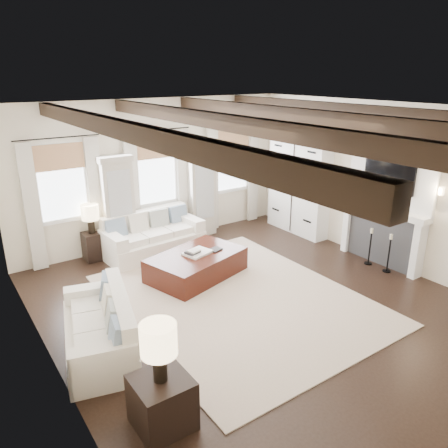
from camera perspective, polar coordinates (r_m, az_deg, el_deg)
ground at (r=7.47m, az=4.80°, el=-10.67°), size 7.50×7.50×0.00m
room_shell at (r=7.86m, az=5.27°, el=5.72°), size 6.54×7.54×3.22m
area_rug at (r=7.65m, az=1.71°, el=-9.75°), size 3.75×4.67×0.02m
sofa_back at (r=9.50m, az=-9.34°, el=-1.72°), size 2.15×1.07×0.90m
sofa_left at (r=6.49m, az=-15.59°, el=-13.08°), size 1.32×2.08×0.82m
ottoman at (r=8.37m, az=-3.62°, el=-5.38°), size 2.01×1.55×0.47m
tray at (r=8.28m, az=-3.49°, el=-3.75°), size 0.58×0.50×0.04m
book_lower at (r=8.21m, az=-4.12°, el=-3.66°), size 0.30×0.26×0.04m
book_upper at (r=8.18m, az=-3.94°, el=-3.49°), size 0.26×0.22×0.03m
book_loose at (r=8.41m, az=-1.15°, el=-3.36°), size 0.28×0.24×0.03m
side_table_front at (r=5.21m, az=-8.09°, el=-22.05°), size 0.60×0.60×0.60m
lamp_front at (r=4.74m, az=-8.54°, el=-15.09°), size 0.39×0.39×0.68m
side_table_back at (r=9.47m, az=-16.68°, el=-2.78°), size 0.39×0.39×0.59m
lamp_back at (r=9.24m, az=-17.09°, el=1.28°), size 0.35×0.35×0.61m
candlestick_near at (r=9.10m, az=20.69°, el=-3.97°), size 0.16×0.16×0.78m
candlestick_far at (r=9.33m, az=18.49°, el=-3.16°), size 0.16×0.16×0.77m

